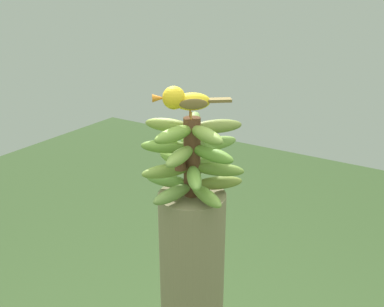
{
  "coord_description": "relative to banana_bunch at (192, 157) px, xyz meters",
  "views": [
    {
      "loc": [
        0.59,
        -0.94,
        1.91
      ],
      "look_at": [
        0.0,
        0.0,
        1.49
      ],
      "focal_mm": 40.92,
      "sensor_mm": 36.0,
      "label": 1
    }
  ],
  "objects": [
    {
      "name": "banana_bunch",
      "position": [
        0.0,
        0.0,
        0.0
      ],
      "size": [
        0.29,
        0.29,
        0.23
      ],
      "color": "brown",
      "rests_on": "banana_tree"
    },
    {
      "name": "perched_bird",
      "position": [
        -0.02,
        -0.01,
        0.16
      ],
      "size": [
        0.18,
        0.15,
        0.09
      ],
      "color": "#C68933",
      "rests_on": "banana_bunch"
    }
  ]
}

